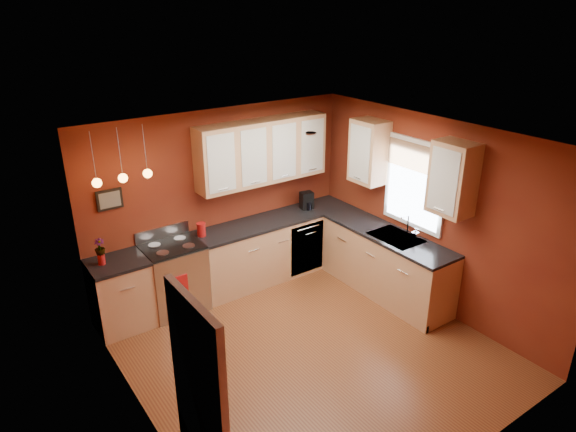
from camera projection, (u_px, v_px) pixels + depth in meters
floor at (309, 350)px, 6.23m from camera, size 4.20×4.20×0.00m
ceiling at (313, 141)px, 5.22m from camera, size 4.00×4.20×0.02m
wall_back at (221, 200)px, 7.31m from camera, size 4.00×0.02×2.60m
wall_front at (470, 352)px, 4.14m from camera, size 4.00×0.02×2.60m
wall_left at (137, 313)px, 4.66m from camera, size 0.02×4.20×2.60m
wall_right at (431, 215)px, 6.79m from camera, size 0.02×4.20×2.60m
base_cabinets_back_left at (121, 295)px, 6.53m from camera, size 0.70×0.60×0.90m
base_cabinets_back_right at (276, 247)px, 7.80m from camera, size 2.54×0.60×0.90m
base_cabinets_right at (385, 264)px, 7.30m from camera, size 0.60×2.10×0.90m
counter_back_left at (117, 263)px, 6.35m from camera, size 0.70×0.62×0.04m
counter_back_right at (276, 219)px, 7.62m from camera, size 2.54×0.62×0.04m
counter_right at (388, 235)px, 7.12m from camera, size 0.62×2.10×0.04m
gas_range at (175, 277)px, 6.91m from camera, size 0.76×0.64×1.11m
dishwasher_front at (307, 248)px, 7.78m from camera, size 0.60×0.02×0.80m
sink at (396, 239)px, 7.01m from camera, size 0.50×0.70×0.33m
window at (415, 181)px, 6.85m from camera, size 0.06×1.02×1.22m
door_left_wall at (201, 415)px, 3.88m from camera, size 0.12×0.82×2.05m
upper_cabinets_back at (263, 151)px, 7.24m from camera, size 2.00×0.35×0.90m
upper_cabinets_right at (408, 164)px, 6.69m from camera, size 0.35×1.95×0.90m
wall_picture at (110, 199)px, 6.33m from camera, size 0.32×0.03×0.26m
pendant_lights at (123, 177)px, 6.00m from camera, size 0.71×0.11×0.66m
red_canister at (201, 229)px, 6.99m from camera, size 0.13×0.13×0.19m
red_vase at (101, 259)px, 6.25m from camera, size 0.09×0.09×0.14m
flowers at (100, 247)px, 6.19m from camera, size 0.15×0.15×0.22m
coffee_maker at (307, 201)px, 7.90m from camera, size 0.21×0.21×0.27m
soap_pump at (415, 234)px, 6.86m from camera, size 0.09×0.09×0.18m
dish_towel at (180, 286)px, 6.61m from camera, size 0.21×0.01×0.29m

